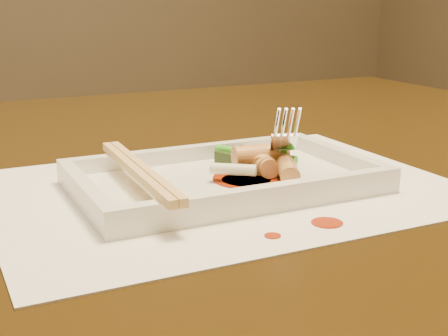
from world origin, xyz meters
name	(u,v)px	position (x,y,z in m)	size (l,w,h in m)	color
table	(113,252)	(0.00, 0.00, 0.65)	(1.40, 0.90, 0.75)	black
placemat	(224,188)	(0.07, -0.14, 0.75)	(0.40, 0.30, 0.00)	white
sauce_splatter_a	(327,223)	(0.10, -0.25, 0.75)	(0.02, 0.02, 0.00)	#9B2104
sauce_splatter_b	(273,236)	(0.05, -0.26, 0.75)	(0.01, 0.01, 0.00)	#9B2104
plate_base	(224,183)	(0.07, -0.14, 0.76)	(0.26, 0.16, 0.01)	white
plate_rim_far	(191,153)	(0.07, -0.06, 0.77)	(0.26, 0.01, 0.01)	white
plate_rim_near	(265,194)	(0.07, -0.21, 0.77)	(0.26, 0.01, 0.01)	white
plate_rim_left	(85,190)	(-0.06, -0.14, 0.77)	(0.01, 0.14, 0.01)	white
plate_rim_right	(339,156)	(0.19, -0.14, 0.77)	(0.01, 0.14, 0.01)	white
veg_piece	(239,156)	(0.10, -0.10, 0.77)	(0.04, 0.03, 0.01)	black
scallion_white	(233,169)	(0.07, -0.15, 0.77)	(0.01, 0.01, 0.04)	#EAEACC
scallion_green	(255,155)	(0.11, -0.12, 0.77)	(0.01, 0.01, 0.09)	green
chopstick_a	(134,171)	(-0.02, -0.14, 0.78)	(0.01, 0.19, 0.01)	#DFB36F
chopstick_b	(144,170)	(-0.01, -0.14, 0.78)	(0.01, 0.19, 0.01)	#DFB36F
fork	(283,88)	(0.14, -0.12, 0.83)	(0.09, 0.10, 0.14)	silver
sauce_blob_0	(246,180)	(0.08, -0.15, 0.76)	(0.04, 0.04, 0.00)	#9B2104
sauce_blob_1	(248,178)	(0.09, -0.15, 0.76)	(0.06, 0.06, 0.00)	#9B2104
rice_cake_0	(258,161)	(0.10, -0.13, 0.77)	(0.02, 0.02, 0.05)	tan
rice_cake_1	(267,161)	(0.11, -0.13, 0.77)	(0.02, 0.02, 0.04)	tan
rice_cake_2	(260,155)	(0.11, -0.13, 0.78)	(0.02, 0.02, 0.05)	tan
rice_cake_3	(263,162)	(0.11, -0.14, 0.77)	(0.02, 0.02, 0.05)	tan
rice_cake_4	(288,170)	(0.11, -0.17, 0.77)	(0.02, 0.02, 0.04)	tan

